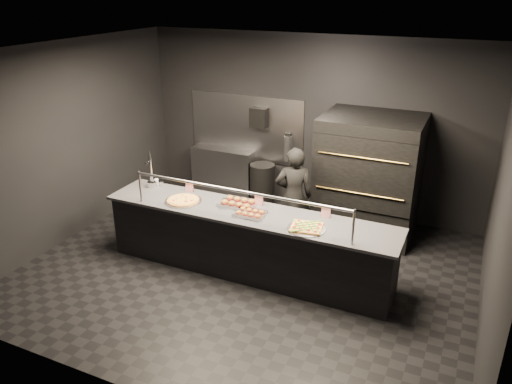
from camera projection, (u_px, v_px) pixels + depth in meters
room at (247, 170)px, 6.50m from camera, size 6.04×6.00×3.00m
service_counter at (248, 242)px, 6.85m from camera, size 4.10×0.78×1.37m
pizza_oven at (369, 175)px, 7.79m from camera, size 1.50×1.23×1.91m
prep_shelf at (224, 171)px, 9.41m from camera, size 1.20×0.35×0.90m
towel_dispenser at (259, 118)px, 8.77m from camera, size 0.30×0.20×0.35m
fire_extinguisher at (288, 148)px, 8.76m from camera, size 0.14×0.14×0.51m
beer_tap at (152, 177)px, 7.41m from camera, size 0.15×0.21×0.58m
round_pizza at (183, 200)px, 6.98m from camera, size 0.52×0.52×0.03m
slider_tray_a at (238, 203)px, 6.87m from camera, size 0.58×0.49×0.08m
slider_tray_b at (250, 213)px, 6.57m from camera, size 0.43×0.34×0.06m
square_pizza at (307, 227)px, 6.20m from camera, size 0.48×0.48×0.05m
condiment_jar at (158, 183)px, 7.51m from camera, size 0.15×0.06×0.10m
tent_cards at (255, 199)px, 6.88m from camera, size 2.19×0.04×0.15m
trash_bin at (262, 184)px, 9.04m from camera, size 0.45×0.45×0.75m
worker at (294, 196)px, 7.53m from camera, size 0.66×0.56×1.54m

